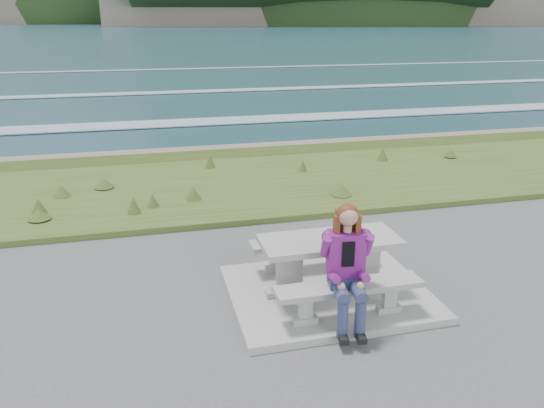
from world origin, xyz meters
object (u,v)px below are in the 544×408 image
object	(u,v)px
bench_seaward	(312,245)
picnic_table	(330,250)
seated_woman	(347,284)
bench_landward	(349,291)

from	to	relation	value
bench_seaward	picnic_table	bearing A→B (deg)	-90.00
bench_seaward	seated_woman	world-z (taller)	seated_woman
picnic_table	seated_woman	size ratio (longest dim) A/B	1.23
bench_landward	bench_seaward	size ratio (longest dim) A/B	1.00
bench_landward	picnic_table	bearing A→B (deg)	90.00
picnic_table	seated_woman	world-z (taller)	seated_woman
bench_seaward	bench_landward	bearing A→B (deg)	-90.00
picnic_table	bench_seaward	xyz separation A→B (m)	(0.00, 0.70, -0.23)
bench_landward	bench_seaward	world-z (taller)	same
bench_landward	seated_woman	distance (m)	0.25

